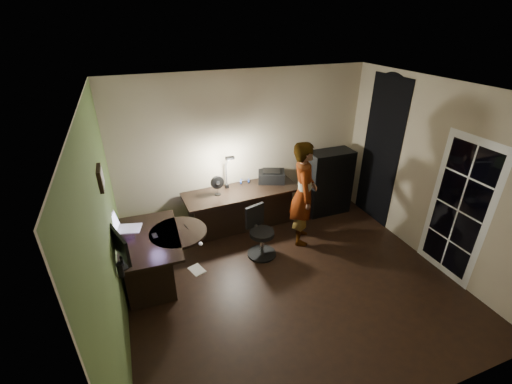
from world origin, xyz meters
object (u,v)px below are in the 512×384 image
object	(u,v)px
desk_left	(152,259)
desk_right	(242,209)
office_chair	(262,233)
person	(304,194)
cabinet	(328,182)
monitor	(120,255)

from	to	relation	value
desk_left	desk_right	size ratio (longest dim) A/B	0.65
desk_left	office_chair	bearing A→B (deg)	2.00
desk_left	office_chair	world-z (taller)	office_chair
desk_right	person	distance (m)	1.19
office_chair	person	size ratio (longest dim) A/B	0.47
cabinet	person	xyz separation A→B (m)	(-0.91, -0.68, 0.26)
office_chair	person	world-z (taller)	person
desk_left	cabinet	xyz separation A→B (m)	(3.37, 0.84, 0.25)
desk_left	person	xyz separation A→B (m)	(2.46, 0.16, 0.51)
person	cabinet	bearing A→B (deg)	-29.50
cabinet	monitor	size ratio (longest dim) A/B	2.39
desk_right	office_chair	bearing A→B (deg)	-90.29
desk_right	monitor	distance (m)	2.47
desk_left	desk_right	xyz separation A→B (m)	(1.63, 0.86, 0.00)
desk_right	office_chair	size ratio (longest dim) A/B	2.42
monitor	office_chair	distance (m)	2.14
desk_right	office_chair	world-z (taller)	office_chair
cabinet	office_chair	size ratio (longest dim) A/B	1.50
office_chair	person	distance (m)	0.93
desk_right	cabinet	size ratio (longest dim) A/B	1.61
cabinet	office_chair	bearing A→B (deg)	-153.64
monitor	office_chair	size ratio (longest dim) A/B	0.63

